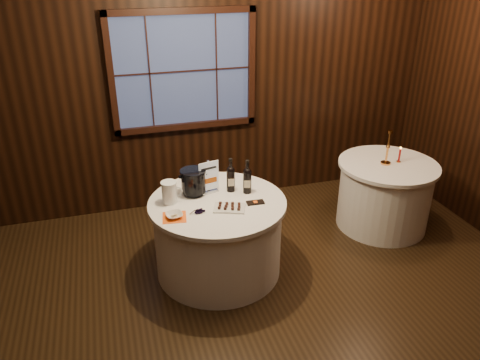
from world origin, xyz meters
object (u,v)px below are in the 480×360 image
object	(u,v)px
port_bottle_left	(231,177)
grape_bunch	(200,211)
port_bottle_right	(247,179)
cracker_bowl	(174,215)
chocolate_plate	(229,207)
glass_pitcher	(170,192)
brass_candlestick	(387,152)
main_table	(218,236)
ice_bucket	(193,182)
red_candle	(399,156)
side_table	(384,194)
sign_stand	(209,182)
chocolate_box	(255,202)

from	to	relation	value
port_bottle_left	grape_bunch	size ratio (longest dim) A/B	2.23
port_bottle_right	cracker_bowl	distance (m)	0.80
grape_bunch	port_bottle_left	bearing A→B (deg)	41.37
chocolate_plate	glass_pitcher	bearing A→B (deg)	151.14
port_bottle_left	brass_candlestick	distance (m)	1.79
main_table	brass_candlestick	xyz separation A→B (m)	(1.96, 0.30, 0.52)
port_bottle_right	grape_bunch	xyz separation A→B (m)	(-0.52, -0.25, -0.13)
grape_bunch	brass_candlestick	bearing A→B (deg)	12.21
port_bottle_left	port_bottle_right	world-z (taller)	same
ice_bucket	brass_candlestick	world-z (taller)	brass_candlestick
chocolate_plate	cracker_bowl	size ratio (longest dim) A/B	2.24
port_bottle_right	red_candle	bearing A→B (deg)	23.89
port_bottle_right	cracker_bowl	world-z (taller)	port_bottle_right
main_table	port_bottle_right	size ratio (longest dim) A/B	3.84
side_table	sign_stand	distance (m)	2.09
chocolate_plate	red_candle	size ratio (longest dim) A/B	1.82
port_bottle_right	cracker_bowl	bearing A→B (deg)	-142.90
ice_bucket	glass_pitcher	bearing A→B (deg)	-156.99
brass_candlestick	red_candle	size ratio (longest dim) A/B	2.14
chocolate_plate	ice_bucket	bearing A→B (deg)	123.55
brass_candlestick	ice_bucket	bearing A→B (deg)	-177.35
main_table	cracker_bowl	distance (m)	0.62
side_table	grape_bunch	bearing A→B (deg)	-168.00
chocolate_box	grape_bunch	world-z (taller)	grape_bunch
sign_stand	chocolate_plate	world-z (taller)	sign_stand
side_table	grape_bunch	world-z (taller)	grape_bunch
glass_pitcher	brass_candlestick	world-z (taller)	brass_candlestick
sign_stand	grape_bunch	xyz separation A→B (m)	(-0.17, -0.37, -0.09)
sign_stand	port_bottle_left	bearing A→B (deg)	-22.84
brass_candlestick	chocolate_plate	bearing A→B (deg)	-165.99
sign_stand	cracker_bowl	world-z (taller)	sign_stand
grape_bunch	glass_pitcher	size ratio (longest dim) A/B	0.72
chocolate_box	red_candle	size ratio (longest dim) A/B	0.90
chocolate_box	cracker_bowl	bearing A→B (deg)	-173.20
sign_stand	port_bottle_left	size ratio (longest dim) A/B	0.98
chocolate_box	grape_bunch	xyz separation A→B (m)	(-0.53, -0.03, 0.01)
chocolate_plate	red_candle	bearing A→B (deg)	12.91
grape_bunch	sign_stand	bearing A→B (deg)	65.23
glass_pitcher	red_candle	xyz separation A→B (m)	(2.54, 0.20, -0.03)
sign_stand	chocolate_plate	size ratio (longest dim) A/B	1.01
glass_pitcher	port_bottle_left	bearing A→B (deg)	16.08
chocolate_plate	brass_candlestick	xyz separation A→B (m)	(1.89, 0.47, 0.12)
chocolate_box	brass_candlestick	size ratio (longest dim) A/B	0.42
ice_bucket	chocolate_plate	world-z (taller)	ice_bucket
side_table	red_candle	size ratio (longest dim) A/B	6.05
main_table	grape_bunch	bearing A→B (deg)	-140.28
sign_stand	port_bottle_left	distance (m)	0.21
cracker_bowl	port_bottle_left	bearing A→B (deg)	29.88
sign_stand	port_bottle_right	xyz separation A→B (m)	(0.35, -0.11, 0.03)
sign_stand	chocolate_plate	bearing A→B (deg)	-88.34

